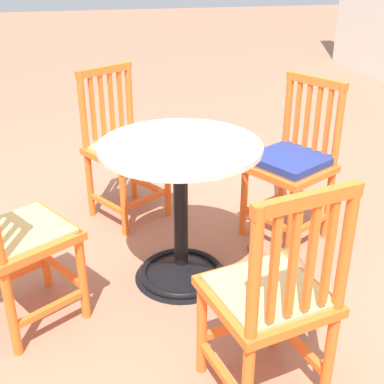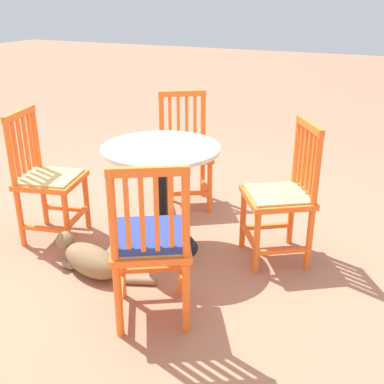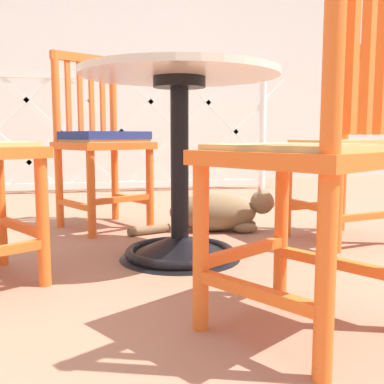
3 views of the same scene
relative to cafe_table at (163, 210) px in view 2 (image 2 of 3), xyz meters
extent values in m
plane|color=#A36B51|center=(0.06, -0.18, -0.28)|extent=(24.00, 24.00, 0.00)
cone|color=black|center=(0.00, 0.00, -0.23)|extent=(0.48, 0.48, 0.10)
torus|color=black|center=(0.00, 0.00, -0.26)|extent=(0.44, 0.44, 0.04)
cylinder|color=black|center=(0.00, 0.00, 0.09)|extent=(0.07, 0.07, 0.66)
cylinder|color=black|center=(0.00, 0.00, 0.40)|extent=(0.20, 0.20, 0.04)
cylinder|color=beige|center=(0.00, 0.00, 0.43)|extent=(0.76, 0.76, 0.02)
cylinder|color=orange|center=(-0.06, -0.67, -0.06)|extent=(0.04, 0.04, 0.45)
cylinder|color=orange|center=(0.22, -0.49, -0.06)|extent=(0.04, 0.04, 0.45)
cylinder|color=orange|center=(0.12, -0.96, 0.17)|extent=(0.04, 0.04, 0.91)
cylinder|color=orange|center=(0.41, -0.77, 0.17)|extent=(0.04, 0.04, 0.91)
cube|color=orange|center=(0.03, -0.81, -0.14)|extent=(0.21, 0.30, 0.03)
cube|color=orange|center=(0.32, -0.63, -0.14)|extent=(0.21, 0.30, 0.03)
cube|color=orange|center=(0.08, -0.58, -0.11)|extent=(0.30, 0.21, 0.03)
cube|color=orange|center=(0.17, -0.72, 0.15)|extent=(0.55, 0.55, 0.04)
cube|color=tan|center=(0.17, -0.72, 0.17)|extent=(0.48, 0.48, 0.02)
cube|color=orange|center=(0.18, -0.92, 0.40)|extent=(0.03, 0.03, 0.39)
cube|color=orange|center=(0.24, -0.88, 0.40)|extent=(0.03, 0.03, 0.39)
cube|color=orange|center=(0.29, -0.85, 0.40)|extent=(0.03, 0.03, 0.39)
cube|color=orange|center=(0.35, -0.81, 0.40)|extent=(0.03, 0.03, 0.39)
cube|color=orange|center=(0.26, -0.87, 0.61)|extent=(0.34, 0.23, 0.04)
cylinder|color=orange|center=(0.65, -0.04, -0.06)|extent=(0.04, 0.04, 0.45)
cylinder|color=orange|center=(0.57, 0.29, -0.06)|extent=(0.04, 0.04, 0.45)
cylinder|color=orange|center=(0.99, 0.04, 0.17)|extent=(0.04, 0.04, 0.91)
cylinder|color=orange|center=(0.90, 0.37, 0.17)|extent=(0.04, 0.04, 0.91)
cube|color=orange|center=(0.82, 0.00, -0.14)|extent=(0.34, 0.11, 0.03)
cube|color=orange|center=(0.74, 0.33, -0.14)|extent=(0.34, 0.11, 0.03)
cube|color=orange|center=(0.61, 0.13, -0.11)|extent=(0.11, 0.34, 0.03)
cube|color=orange|center=(0.78, 0.17, 0.15)|extent=(0.48, 0.48, 0.04)
cube|color=tan|center=(0.78, 0.17, 0.17)|extent=(0.42, 0.42, 0.02)
cube|color=orange|center=(0.97, 0.11, 0.40)|extent=(0.03, 0.03, 0.39)
cube|color=orange|center=(0.95, 0.17, 0.40)|extent=(0.03, 0.03, 0.39)
cube|color=orange|center=(0.94, 0.24, 0.40)|extent=(0.03, 0.03, 0.39)
cube|color=orange|center=(0.92, 0.31, 0.40)|extent=(0.03, 0.03, 0.39)
cube|color=orange|center=(0.94, 0.21, 0.61)|extent=(0.12, 0.38, 0.04)
cylinder|color=orange|center=(-0.05, 0.60, -0.06)|extent=(0.04, 0.04, 0.45)
cylinder|color=orange|center=(-0.35, 0.43, -0.06)|extent=(0.04, 0.04, 0.45)
cylinder|color=orange|center=(-0.22, 0.90, 0.17)|extent=(0.04, 0.04, 0.91)
cylinder|color=orange|center=(-0.52, 0.73, 0.17)|extent=(0.04, 0.04, 0.91)
cube|color=orange|center=(-0.14, 0.75, -0.14)|extent=(0.19, 0.31, 0.03)
cube|color=orange|center=(-0.43, 0.58, -0.14)|extent=(0.19, 0.31, 0.03)
cube|color=orange|center=(-0.20, 0.52, -0.11)|extent=(0.31, 0.19, 0.03)
cube|color=orange|center=(-0.29, 0.66, 0.15)|extent=(0.55, 0.55, 0.04)
cube|color=tan|center=(-0.29, 0.66, 0.17)|extent=(0.48, 0.48, 0.02)
cube|color=orange|center=(-0.28, 0.86, 0.40)|extent=(0.03, 0.03, 0.39)
cube|color=orange|center=(-0.34, 0.83, 0.40)|extent=(0.03, 0.03, 0.39)
cube|color=orange|center=(-0.40, 0.79, 0.40)|extent=(0.03, 0.03, 0.39)
cube|color=orange|center=(-0.46, 0.76, 0.40)|extent=(0.03, 0.03, 0.39)
cube|color=orange|center=(-0.37, 0.81, 0.61)|extent=(0.34, 0.22, 0.04)
cube|color=navy|center=(-0.29, 0.66, 0.20)|extent=(0.49, 0.49, 0.04)
cylinder|color=orange|center=(-0.67, 0.04, -0.06)|extent=(0.04, 0.04, 0.45)
cylinder|color=orange|center=(-0.49, -0.25, -0.06)|extent=(0.04, 0.04, 0.45)
cylinder|color=orange|center=(-0.96, -0.15, 0.17)|extent=(0.04, 0.04, 0.91)
cylinder|color=orange|center=(-0.77, -0.43, 0.17)|extent=(0.04, 0.04, 0.91)
cube|color=orange|center=(-0.81, -0.05, -0.14)|extent=(0.30, 0.21, 0.03)
cube|color=orange|center=(-0.63, -0.34, -0.14)|extent=(0.30, 0.21, 0.03)
cube|color=orange|center=(-0.58, -0.10, -0.11)|extent=(0.21, 0.30, 0.03)
cube|color=orange|center=(-0.72, -0.20, 0.15)|extent=(0.55, 0.55, 0.04)
cube|color=tan|center=(-0.72, -0.20, 0.17)|extent=(0.48, 0.48, 0.02)
cube|color=orange|center=(-0.92, -0.20, 0.40)|extent=(0.03, 0.03, 0.39)
cube|color=orange|center=(-0.88, -0.26, 0.40)|extent=(0.03, 0.03, 0.39)
cube|color=orange|center=(-0.85, -0.32, 0.40)|extent=(0.03, 0.03, 0.39)
cube|color=orange|center=(-0.81, -0.37, 0.40)|extent=(0.03, 0.03, 0.39)
cube|color=orange|center=(-0.86, -0.29, 0.61)|extent=(0.23, 0.34, 0.04)
ellipsoid|color=brown|center=(0.25, 0.48, -0.19)|extent=(0.48, 0.30, 0.19)
ellipsoid|color=silver|center=(0.35, 0.46, -0.20)|extent=(0.21, 0.19, 0.14)
sphere|color=brown|center=(0.49, 0.42, -0.13)|extent=(0.12, 0.12, 0.12)
ellipsoid|color=silver|center=(0.53, 0.41, -0.15)|extent=(0.06, 0.06, 0.04)
cone|color=brown|center=(0.49, 0.45, -0.08)|extent=(0.04, 0.04, 0.04)
cone|color=brown|center=(0.47, 0.39, -0.08)|extent=(0.04, 0.04, 0.04)
ellipsoid|color=brown|center=(0.42, 0.49, -0.26)|extent=(0.13, 0.08, 0.05)
ellipsoid|color=brown|center=(0.40, 0.39, -0.26)|extent=(0.13, 0.08, 0.05)
cylinder|color=brown|center=(-0.07, 0.46, -0.26)|extent=(0.22, 0.11, 0.04)
camera|label=1|loc=(2.17, -0.39, 1.27)|focal=48.01mm
camera|label=2|loc=(-1.38, 2.53, 1.34)|focal=44.39mm
camera|label=3|loc=(-0.30, -1.74, 0.20)|focal=42.72mm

